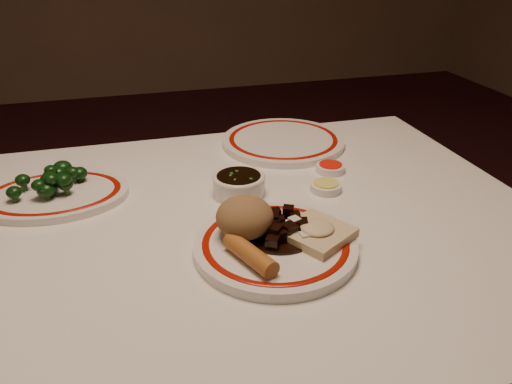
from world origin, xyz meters
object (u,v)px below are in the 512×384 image
object	(u,v)px
dining_table	(227,263)
rice_mound	(245,217)
main_plate	(275,246)
spring_roll	(250,254)
broccoli_pile	(53,180)
stirfry_heap	(279,228)
soy_bowl	(239,185)
broccoli_plate	(54,195)
fried_wonton	(317,232)

from	to	relation	value
dining_table	rice_mound	distance (m)	0.17
dining_table	main_plate	world-z (taller)	main_plate
dining_table	main_plate	distance (m)	0.16
spring_roll	broccoli_pile	world-z (taller)	broccoli_pile
main_plate	stirfry_heap	xyz separation A→B (m)	(0.01, 0.02, 0.02)
dining_table	spring_roll	size ratio (longest dim) A/B	11.19
soy_bowl	broccoli_plate	bearing A→B (deg)	167.87
spring_roll	fried_wonton	world-z (taller)	spring_roll
spring_roll	fried_wonton	xyz separation A→B (m)	(0.13, 0.04, -0.00)
rice_mound	broccoli_plate	size ratio (longest dim) A/B	0.32
dining_table	stirfry_heap	bearing A→B (deg)	-51.99
dining_table	broccoli_plate	bearing A→B (deg)	150.14
fried_wonton	broccoli_pile	xyz separation A→B (m)	(-0.44, 0.31, 0.01)
rice_mound	broccoli_pile	bearing A→B (deg)	140.41
soy_bowl	rice_mound	bearing A→B (deg)	-100.59
broccoli_plate	soy_bowl	bearing A→B (deg)	-12.13
main_plate	stirfry_heap	world-z (taller)	stirfry_heap
stirfry_heap	fried_wonton	bearing A→B (deg)	-24.78
broccoli_pile	broccoli_plate	bearing A→B (deg)	-96.60
broccoli_plate	soy_bowl	xyz separation A→B (m)	(0.36, -0.08, 0.01)
main_plate	stirfry_heap	distance (m)	0.03
spring_roll	stirfry_heap	distance (m)	0.09
dining_table	spring_roll	world-z (taller)	spring_roll
broccoli_pile	dining_table	bearing A→B (deg)	-31.31
main_plate	fried_wonton	xyz separation A→B (m)	(0.07, -0.01, 0.02)
dining_table	broccoli_plate	world-z (taller)	broccoli_plate
main_plate	soy_bowl	distance (m)	0.21
stirfry_heap	soy_bowl	bearing A→B (deg)	96.57
fried_wonton	soy_bowl	distance (m)	0.23
fried_wonton	main_plate	bearing A→B (deg)	175.41
stirfry_heap	broccoli_plate	size ratio (longest dim) A/B	0.41
rice_mound	spring_roll	size ratio (longest dim) A/B	0.90
stirfry_heap	dining_table	bearing A→B (deg)	128.01
rice_mound	broccoli_pile	world-z (taller)	rice_mound
rice_mound	broccoli_plate	distance (m)	0.42
fried_wonton	broccoli_pile	world-z (taller)	broccoli_pile
main_plate	broccoli_pile	bearing A→B (deg)	140.67
spring_roll	main_plate	bearing A→B (deg)	17.27
rice_mound	broccoli_pile	xyz separation A→B (m)	(-0.32, 0.27, -0.01)
dining_table	stirfry_heap	distance (m)	0.17
spring_roll	stirfry_heap	world-z (taller)	same
spring_roll	broccoli_plate	size ratio (longest dim) A/B	0.35
spring_roll	soy_bowl	bearing A→B (deg)	58.11
fried_wonton	soy_bowl	world-z (taller)	fried_wonton
spring_roll	fried_wonton	bearing A→B (deg)	-4.51
main_plate	spring_roll	distance (m)	0.07
dining_table	stirfry_heap	world-z (taller)	stirfry_heap
fried_wonton	soy_bowl	size ratio (longest dim) A/B	1.34
rice_mound	soy_bowl	size ratio (longest dim) A/B	0.93
dining_table	soy_bowl	size ratio (longest dim) A/B	11.57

